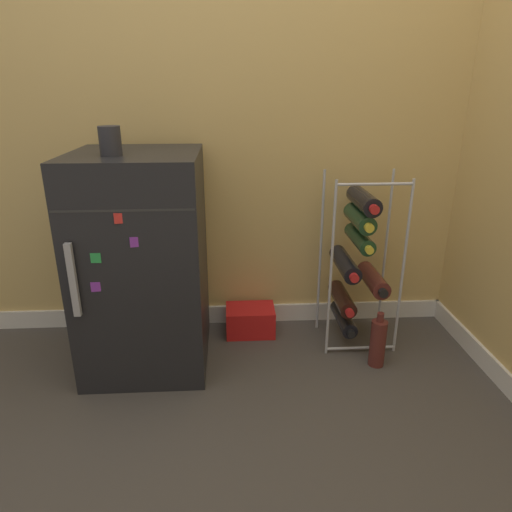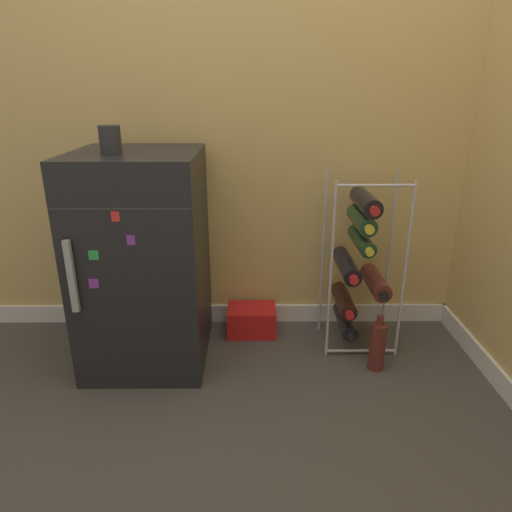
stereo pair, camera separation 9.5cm
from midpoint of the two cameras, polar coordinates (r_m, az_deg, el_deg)
name	(u,v)px [view 1 (the left image)]	position (r m, az deg, el deg)	size (l,w,h in m)	color
ground_plane	(277,387)	(1.89, 1.10, -16.12)	(14.00, 14.00, 0.00)	#423D38
wall_back	(267,59)	(2.12, -0.01, 23.43)	(6.80, 0.07, 2.50)	tan
mini_fridge	(144,262)	(1.95, -15.24, -0.77)	(0.49, 0.56, 0.89)	black
wine_rack	(356,259)	(2.07, 11.11, -0.38)	(0.32, 0.32, 0.79)	#B2B2B7
soda_box	(250,320)	(2.23, -1.95, -8.04)	(0.23, 0.16, 0.13)	red
fridge_top_cup	(110,141)	(1.77, -19.29, 13.42)	(0.08, 0.08, 0.10)	#28282D
loose_bottle_floor	(378,342)	(2.02, 13.67, -10.47)	(0.07, 0.07, 0.25)	#56231E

